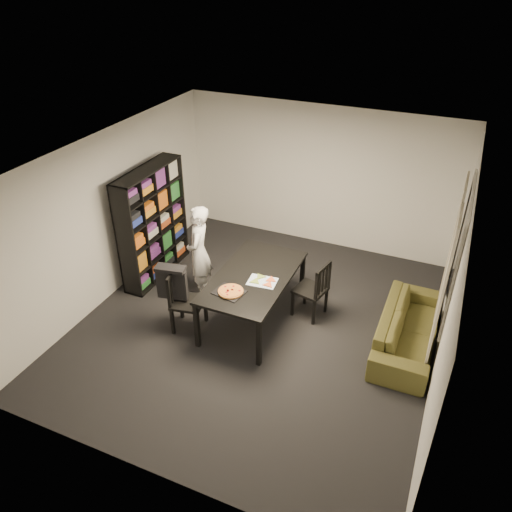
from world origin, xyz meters
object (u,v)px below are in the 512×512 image
at_px(dining_table, 253,279).
at_px(person, 199,252).
at_px(chair_right, 316,287).
at_px(pepperoni_pizza, 231,291).
at_px(baking_tray, 229,292).
at_px(chair_left, 182,296).
at_px(bookshelf, 153,224).
at_px(sofa, 408,329).

relative_size(dining_table, person, 1.20).
distance_m(chair_right, pepperoni_pizza, 1.35).
xyz_separation_m(chair_right, baking_tray, (-0.96, -0.94, 0.25)).
bearing_deg(chair_left, chair_right, -70.20).
relative_size(bookshelf, sofa, 1.00).
distance_m(bookshelf, baking_tray, 2.15).
xyz_separation_m(chair_left, pepperoni_pizza, (0.75, 0.07, 0.26)).
relative_size(chair_left, chair_right, 1.03).
bearing_deg(pepperoni_pizza, person, 140.27).
bearing_deg(person, bookshelf, -122.85).
bearing_deg(person, dining_table, 57.29).
bearing_deg(sofa, baking_tray, 109.41).
bearing_deg(chair_left, baking_tray, -95.42).
bearing_deg(dining_table, baking_tray, -104.72).
relative_size(baking_tray, pepperoni_pizza, 1.14).
bearing_deg(chair_right, bookshelf, -78.99).
relative_size(chair_left, person, 0.62).
xyz_separation_m(person, sofa, (3.25, 0.06, -0.50)).
distance_m(dining_table, sofa, 2.28).
height_order(chair_right, sofa, chair_right).
bearing_deg(baking_tray, chair_right, 44.33).
distance_m(bookshelf, person, 1.03).
bearing_deg(bookshelf, dining_table, -14.00).
distance_m(chair_left, baking_tray, 0.77).
bearing_deg(chair_left, pepperoni_pizza, -95.40).
height_order(dining_table, pepperoni_pizza, pepperoni_pizza).
bearing_deg(pepperoni_pizza, sofa, 19.53).
relative_size(chair_left, sofa, 0.50).
bearing_deg(bookshelf, person, -14.08).
bearing_deg(baking_tray, pepperoni_pizza, 6.31).
height_order(dining_table, sofa, dining_table).
bearing_deg(bookshelf, baking_tray, -28.31).
relative_size(chair_right, pepperoni_pizza, 2.66).
xyz_separation_m(bookshelf, sofa, (4.24, -0.19, -0.67)).
distance_m(dining_table, chair_right, 0.94).
relative_size(dining_table, pepperoni_pizza, 5.32).
relative_size(chair_right, person, 0.60).
xyz_separation_m(bookshelf, dining_table, (2.02, -0.50, -0.24)).
xyz_separation_m(chair_left, chair_right, (1.69, 1.01, -0.01)).
relative_size(person, pepperoni_pizza, 4.43).
height_order(bookshelf, sofa, bookshelf).
bearing_deg(dining_table, person, 166.06).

